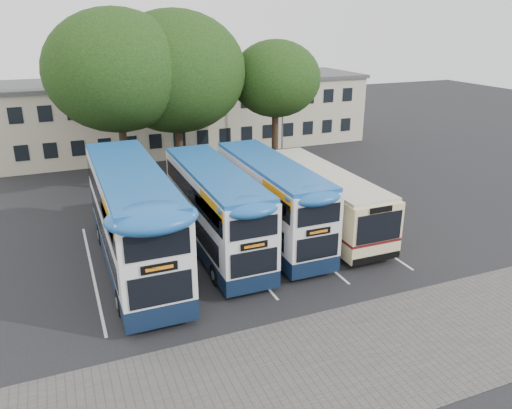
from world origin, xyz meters
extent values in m
plane|color=black|center=(0.00, 0.00, 0.00)|extent=(120.00, 120.00, 0.00)
cube|color=#595654|center=(-2.00, -5.00, 0.01)|extent=(40.00, 6.00, 0.01)
cube|color=silver|center=(-10.75, 5.00, 0.01)|extent=(0.12, 11.00, 0.01)
cube|color=silver|center=(-7.25, 5.00, 0.01)|extent=(0.12, 11.00, 0.01)
cube|color=silver|center=(-3.75, 5.00, 0.01)|extent=(0.12, 11.00, 0.01)
cube|color=silver|center=(-0.25, 5.00, 0.01)|extent=(0.12, 11.00, 0.01)
cube|color=silver|center=(3.25, 5.00, 0.01)|extent=(0.12, 11.00, 0.01)
cube|color=beige|center=(0.00, 27.00, 3.00)|extent=(32.00, 8.00, 6.00)
cube|color=#4C4C4F|center=(0.00, 27.00, 6.05)|extent=(32.40, 8.40, 0.30)
cube|color=black|center=(0.00, 22.98, 1.70)|extent=(30.00, 0.06, 1.20)
cube|color=black|center=(0.00, 22.98, 4.50)|extent=(30.00, 0.06, 1.20)
cylinder|color=gray|center=(6.00, 20.00, 4.50)|extent=(0.14, 0.14, 9.00)
cube|color=gray|center=(6.00, 20.00, 9.00)|extent=(0.12, 0.80, 0.12)
cube|color=gray|center=(6.00, 19.60, 8.95)|extent=(0.25, 0.50, 0.12)
cylinder|color=black|center=(-7.37, 16.37, 2.94)|extent=(0.50, 0.50, 5.88)
ellipsoid|color=black|center=(-7.37, 16.37, 8.00)|extent=(9.06, 9.06, 7.70)
cylinder|color=black|center=(-3.36, 17.40, 2.83)|extent=(0.50, 0.50, 5.66)
ellipsoid|color=black|center=(-3.36, 17.40, 7.69)|extent=(9.65, 9.65, 8.20)
cylinder|color=black|center=(3.76, 16.52, 2.58)|extent=(0.50, 0.50, 5.17)
ellipsoid|color=black|center=(3.76, 16.52, 7.03)|extent=(6.46, 6.46, 5.49)
cube|color=#0E1D36|center=(-8.72, 4.69, 0.77)|extent=(2.76, 11.61, 0.88)
cube|color=white|center=(-8.72, 4.69, 2.93)|extent=(2.76, 11.61, 3.43)
cube|color=#1B58A6|center=(-8.72, 4.69, 4.70)|extent=(2.71, 11.37, 0.33)
cube|color=black|center=(-8.72, 5.03, 1.99)|extent=(2.80, 10.28, 1.11)
cube|color=black|center=(-8.72, 4.69, 3.70)|extent=(2.80, 10.94, 0.99)
cube|color=orange|center=(-7.32, 0.88, 4.31)|extent=(0.02, 3.54, 0.61)
cube|color=black|center=(-8.72, -1.14, 2.82)|extent=(1.33, 0.06, 0.33)
cylinder|color=black|center=(-9.96, 8.07, 0.55)|extent=(0.33, 1.11, 1.11)
cylinder|color=black|center=(-7.47, 8.07, 0.55)|extent=(0.33, 1.11, 1.11)
cylinder|color=black|center=(-9.96, 0.88, 0.55)|extent=(0.33, 1.11, 1.11)
cylinder|color=black|center=(-7.47, 0.88, 0.55)|extent=(0.33, 1.11, 1.11)
cube|color=#0E1D36|center=(-4.64, 5.11, 0.68)|extent=(2.44, 10.25, 0.78)
cube|color=white|center=(-4.64, 5.11, 2.59)|extent=(2.44, 10.25, 3.03)
cube|color=#1B58A6|center=(-4.64, 5.11, 4.15)|extent=(2.39, 10.04, 0.29)
cube|color=black|center=(-4.64, 5.40, 1.76)|extent=(2.48, 9.08, 0.98)
cube|color=black|center=(-4.64, 5.11, 3.27)|extent=(2.48, 9.66, 0.88)
cube|color=orange|center=(-3.41, 1.74, 3.81)|extent=(0.02, 3.12, 0.54)
cube|color=black|center=(-4.64, -0.05, 2.49)|extent=(1.17, 0.06, 0.29)
cylinder|color=black|center=(-5.74, 8.08, 0.49)|extent=(0.29, 0.98, 0.98)
cylinder|color=black|center=(-3.54, 8.08, 0.49)|extent=(0.29, 0.98, 0.98)
cylinder|color=black|center=(-5.74, 1.74, 0.49)|extent=(0.29, 0.98, 0.98)
cylinder|color=black|center=(-3.54, 1.74, 0.49)|extent=(0.29, 0.98, 0.98)
cube|color=#A80B1A|center=(-3.40, 6.33, 3.27)|extent=(0.02, 3.90, 0.83)
cube|color=#0E1D36|center=(-1.52, 5.36, 0.68)|extent=(2.42, 10.17, 0.78)
cube|color=white|center=(-1.52, 5.36, 2.57)|extent=(2.42, 10.17, 3.00)
cube|color=#1B58A6|center=(-1.52, 5.36, 4.12)|extent=(2.37, 9.97, 0.29)
cube|color=black|center=(-1.52, 5.65, 1.74)|extent=(2.46, 9.01, 0.97)
cube|color=black|center=(-1.52, 5.36, 3.25)|extent=(2.46, 9.59, 0.87)
cube|color=orange|center=(-0.30, 2.02, 3.78)|extent=(0.02, 3.10, 0.53)
cube|color=black|center=(-1.52, 0.25, 2.47)|extent=(1.16, 0.06, 0.29)
cylinder|color=black|center=(-2.62, 8.32, 0.48)|extent=(0.29, 0.97, 0.97)
cylinder|color=black|center=(-0.43, 8.32, 0.48)|extent=(0.29, 0.97, 0.97)
cylinder|color=black|center=(-2.62, 2.02, 0.48)|extent=(0.29, 0.97, 0.97)
cylinder|color=black|center=(-0.43, 2.02, 0.48)|extent=(0.29, 0.97, 0.97)
cube|color=beige|center=(1.76, 5.85, 1.71)|extent=(2.72, 10.88, 2.78)
cube|color=beige|center=(1.76, 5.85, 3.16)|extent=(2.61, 10.45, 0.22)
cube|color=black|center=(1.76, 6.39, 2.18)|extent=(2.76, 8.71, 0.98)
cube|color=#5B1215|center=(1.76, 5.85, 1.25)|extent=(2.75, 10.90, 0.13)
cube|color=black|center=(1.76, 0.39, 2.07)|extent=(2.39, 0.06, 1.42)
cylinder|color=black|center=(0.53, 2.15, 0.54)|extent=(0.33, 1.09, 1.09)
cylinder|color=black|center=(2.99, 2.15, 0.54)|extent=(0.33, 1.09, 1.09)
cylinder|color=black|center=(0.53, 9.11, 0.54)|extent=(0.33, 1.09, 1.09)
cylinder|color=black|center=(2.99, 9.11, 0.54)|extent=(0.33, 1.09, 1.09)
camera|label=1|loc=(-11.51, -17.01, 11.12)|focal=35.00mm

